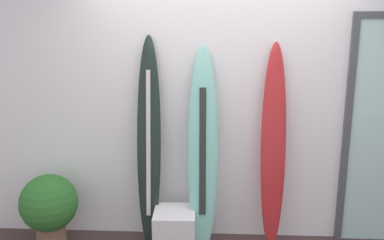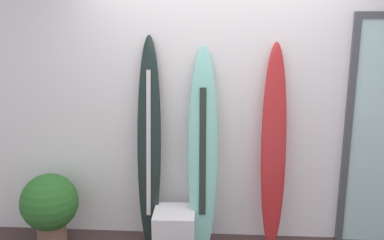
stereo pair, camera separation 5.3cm
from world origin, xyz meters
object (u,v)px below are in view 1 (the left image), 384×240
potted_plant (49,206)px  surfboard_seafoam (203,152)px  surfboard_charcoal (149,145)px  display_block_left (175,232)px  surfboard_crimson (273,148)px

potted_plant → surfboard_seafoam: bearing=4.4°
surfboard_seafoam → potted_plant: bearing=-175.6°
surfboard_seafoam → surfboard_charcoal: bearing=172.8°
surfboard_seafoam → display_block_left: bearing=-151.3°
display_block_left → potted_plant: (-1.17, 0.03, 0.21)m
surfboard_seafoam → surfboard_crimson: surfboard_crimson is taller
display_block_left → surfboard_seafoam: bearing=28.7°
surfboard_crimson → display_block_left: bearing=-166.8°
display_block_left → surfboard_crimson: bearing=13.2°
surfboard_seafoam → display_block_left: (-0.25, -0.14, -0.72)m
surfboard_crimson → potted_plant: 2.14m
surfboard_seafoam → surfboard_crimson: (0.64, 0.07, 0.03)m
surfboard_seafoam → potted_plant: (-1.42, -0.11, -0.51)m
surfboard_charcoal → surfboard_crimson: size_ratio=1.03×
display_block_left → potted_plant: potted_plant is taller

